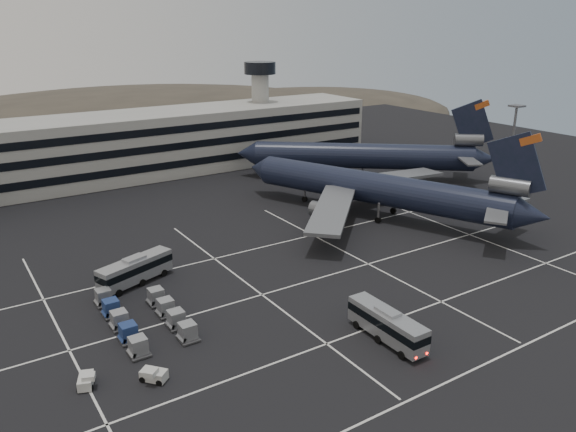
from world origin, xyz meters
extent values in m
plane|color=black|center=(0.00, 0.00, 0.00)|extent=(260.00, 260.00, 0.00)
cube|color=silver|center=(0.00, -22.00, 0.01)|extent=(90.00, 0.25, 0.01)
cube|color=silver|center=(0.00, -10.00, 0.01)|extent=(90.00, 0.25, 0.01)
cube|color=silver|center=(0.00, 4.00, 0.01)|extent=(90.00, 0.25, 0.01)
cube|color=silver|center=(0.00, 18.00, 0.01)|extent=(90.00, 0.25, 0.01)
cube|color=silver|center=(-30.00, 6.00, 0.01)|extent=(0.25, 55.00, 0.01)
cube|color=silver|center=(-6.00, 6.00, 0.01)|extent=(0.25, 55.00, 0.01)
cube|color=silver|center=(12.00, 6.00, 0.01)|extent=(0.25, 55.00, 0.01)
cube|color=silver|center=(34.00, 6.00, 0.01)|extent=(0.25, 55.00, 0.01)
cube|color=gray|center=(0.00, 72.00, 7.00)|extent=(120.00, 18.00, 14.00)
cube|color=black|center=(0.00, 62.95, 3.50)|extent=(118.00, 0.20, 1.60)
cube|color=black|center=(0.00, 62.95, 7.50)|extent=(118.00, 0.20, 1.60)
cube|color=black|center=(0.00, 62.95, 11.20)|extent=(118.00, 0.20, 1.60)
cylinder|color=gray|center=(35.00, 74.00, 11.00)|extent=(4.40, 4.40, 22.00)
cylinder|color=black|center=(35.00, 74.00, 22.50)|extent=(8.00, 8.00, 3.00)
ellipsoid|color=#38332B|center=(30.00, 170.00, -13.50)|extent=(252.00, 180.00, 44.00)
ellipsoid|color=#38332B|center=(110.00, 170.00, -9.00)|extent=(168.00, 120.00, 24.00)
cylinder|color=slate|center=(58.00, 15.00, 9.00)|extent=(0.50, 0.50, 18.00)
cube|color=slate|center=(58.00, 15.00, 18.10)|extent=(2.40, 2.40, 0.35)
cylinder|color=black|center=(27.25, 19.66, 5.20)|extent=(23.68, 46.45, 5.60)
cone|color=black|center=(17.14, 43.84, 5.20)|extent=(6.90, 6.31, 5.60)
cone|color=black|center=(37.47, -4.79, 5.20)|extent=(6.58, 6.56, 5.04)
cube|color=black|center=(36.12, -1.56, 12.60)|extent=(4.12, 8.93, 10.97)
cube|color=#B74D18|center=(36.70, -2.94, 16.80)|extent=(1.75, 3.19, 2.24)
cylinder|color=#595B60|center=(35.92, -1.10, 9.30)|extent=(4.81, 6.58, 2.70)
cube|color=slate|center=(31.86, -2.26, 5.80)|extent=(7.99, 6.90, 0.87)
cube|color=slate|center=(39.61, 0.99, 5.80)|extent=(7.97, 4.54, 0.87)
cube|color=slate|center=(14.94, 16.69, 4.40)|extent=(19.51, 19.38, 1.75)
cylinder|color=#595B60|center=(16.55, 20.61, 2.70)|extent=(4.61, 6.12, 2.70)
cube|color=slate|center=(38.01, 26.33, 4.40)|extent=(22.07, 5.76, 1.75)
cylinder|color=#595B60|center=(34.08, 27.94, 2.70)|extent=(4.61, 6.12, 2.70)
cylinder|color=slate|center=(21.32, 33.83, 2.20)|extent=(0.44, 0.44, 3.00)
cylinder|color=black|center=(21.32, 33.83, 0.55)|extent=(0.89, 1.21, 1.10)
cylinder|color=slate|center=(25.06, 16.58, 2.20)|extent=(0.44, 0.44, 3.00)
cylinder|color=black|center=(25.06, 16.58, 0.55)|extent=(0.89, 1.21, 1.10)
cylinder|color=slate|center=(30.97, 19.05, 2.20)|extent=(0.44, 0.44, 3.00)
cylinder|color=black|center=(30.97, 19.05, 0.55)|extent=(0.89, 1.21, 1.10)
cylinder|color=black|center=(42.08, 41.03, 5.20)|extent=(40.90, 34.47, 5.60)
cone|color=black|center=(21.67, 57.46, 5.20)|extent=(7.02, 7.18, 5.60)
cone|color=black|center=(62.72, 24.41, 5.20)|extent=(7.06, 7.06, 5.04)
cube|color=black|center=(59.99, 26.60, 12.60)|extent=(7.69, 6.33, 10.97)
cube|color=#B74D18|center=(61.16, 25.66, 16.80)|extent=(2.86, 2.45, 2.24)
cylinder|color=#595B60|center=(59.60, 26.92, 9.30)|extent=(6.37, 5.87, 2.70)
cube|color=slate|center=(56.58, 23.96, 5.80)|extent=(6.24, 8.14, 0.87)
cube|color=slate|center=(61.85, 30.50, 5.80)|extent=(7.84, 7.22, 0.87)
cylinder|color=slate|center=(42.08, 41.03, 2.20)|extent=(0.44, 0.44, 3.00)
cylinder|color=black|center=(42.08, 41.03, 0.55)|extent=(1.17, 1.08, 1.10)
cube|color=gray|center=(0.03, -12.92, 1.98)|extent=(2.46, 10.62, 2.89)
cube|color=black|center=(0.03, -12.92, 2.32)|extent=(2.52, 10.68, 0.92)
cube|color=gray|center=(0.03, -12.92, 3.60)|extent=(1.56, 2.90, 0.34)
cylinder|color=black|center=(-1.19, -16.63, 0.46)|extent=(0.31, 0.93, 0.93)
cylinder|color=black|center=(1.22, -16.64, 0.46)|extent=(0.31, 0.93, 0.93)
cylinder|color=black|center=(-1.17, -12.92, 0.46)|extent=(0.31, 0.93, 0.93)
cylinder|color=black|center=(1.24, -12.93, 0.46)|extent=(0.31, 0.93, 0.93)
cylinder|color=black|center=(-1.16, -9.20, 0.46)|extent=(0.31, 0.93, 0.93)
cylinder|color=black|center=(1.25, -9.21, 0.46)|extent=(0.31, 0.93, 0.93)
cube|color=#FF0C05|center=(-0.76, -18.24, 0.87)|extent=(0.24, 0.08, 0.21)
cube|color=#FF0C05|center=(0.78, -18.25, 0.87)|extent=(0.24, 0.08, 0.21)
cube|color=gray|center=(-18.50, 16.12, 2.03)|extent=(11.06, 6.10, 2.97)
cube|color=black|center=(-18.50, 16.12, 2.38)|extent=(11.14, 6.18, 0.94)
cube|color=gray|center=(-18.50, 16.12, 3.69)|extent=(3.33, 2.52, 0.35)
cylinder|color=black|center=(-14.50, 16.28, 0.47)|extent=(1.00, 0.63, 0.95)
cylinder|color=black|center=(-15.36, 18.60, 0.47)|extent=(1.00, 0.63, 0.95)
cylinder|color=black|center=(-18.07, 14.96, 0.47)|extent=(1.00, 0.63, 0.95)
cylinder|color=black|center=(-18.93, 17.28, 0.47)|extent=(1.00, 0.63, 0.95)
cylinder|color=black|center=(-21.65, 13.64, 0.47)|extent=(1.00, 0.63, 0.95)
cylinder|color=black|center=(-22.50, 15.95, 0.47)|extent=(1.00, 0.63, 0.95)
cube|color=beige|center=(-30.06, -3.36, 0.60)|extent=(2.09, 2.71, 0.98)
cube|color=beige|center=(-30.26, -3.86, 1.25)|extent=(1.47, 1.35, 0.54)
cylinder|color=black|center=(-30.93, -3.95, 0.31)|extent=(0.44, 0.66, 0.61)
cylinder|color=black|center=(-29.82, -4.39, 0.31)|extent=(0.44, 0.66, 0.61)
cylinder|color=black|center=(-30.30, -2.33, 0.31)|extent=(0.44, 0.66, 0.61)
cylinder|color=black|center=(-29.18, -2.76, 0.31)|extent=(0.44, 0.66, 0.61)
cube|color=beige|center=(-24.22, -6.07, 0.63)|extent=(2.67, 2.80, 1.03)
cube|color=beige|center=(-23.85, -6.50, 1.31)|extent=(1.62, 1.60, 0.57)
cylinder|color=black|center=(-24.10, -7.17, 0.32)|extent=(0.61, 0.65, 0.64)
cylinder|color=black|center=(-23.15, -6.36, 0.32)|extent=(0.61, 0.65, 0.64)
cylinder|color=black|center=(-25.29, -5.78, 0.32)|extent=(0.61, 0.65, 0.64)
cylinder|color=black|center=(-24.33, -4.97, 0.32)|extent=(0.61, 0.65, 0.64)
cube|color=#2D2D30|center=(-23.98, -0.88, 0.18)|extent=(2.14, 2.47, 0.20)
cylinder|color=black|center=(-23.98, -0.88, 0.11)|extent=(0.11, 0.22, 0.22)
cube|color=#919499|center=(-23.98, -0.88, 1.17)|extent=(1.74, 1.74, 1.78)
cube|color=#2D2D30|center=(-18.41, -0.94, 0.18)|extent=(2.14, 2.47, 0.20)
cylinder|color=black|center=(-18.41, -0.94, 0.11)|extent=(0.11, 0.22, 0.22)
cube|color=#919499|center=(-18.41, -0.94, 1.17)|extent=(1.74, 1.74, 1.78)
cube|color=#2D2D30|center=(-23.95, 2.46, 0.18)|extent=(2.14, 2.47, 0.20)
cylinder|color=black|center=(-23.95, 2.46, 0.11)|extent=(0.11, 0.22, 0.22)
cube|color=navy|center=(-23.95, 2.46, 1.17)|extent=(1.74, 1.74, 1.78)
cube|color=#2D2D30|center=(-18.38, 2.41, 0.18)|extent=(2.14, 2.47, 0.20)
cylinder|color=black|center=(-18.38, 2.41, 0.11)|extent=(0.11, 0.22, 0.22)
cube|color=#919499|center=(-18.38, 2.41, 1.17)|extent=(1.74, 1.74, 1.78)
cube|color=#2D2D30|center=(-23.92, 5.80, 0.18)|extent=(2.14, 2.47, 0.20)
cylinder|color=black|center=(-23.92, 5.80, 0.11)|extent=(0.11, 0.22, 0.22)
cube|color=#919499|center=(-23.92, 5.80, 1.17)|extent=(1.74, 1.74, 1.78)
cube|color=#2D2D30|center=(-18.35, 5.75, 0.18)|extent=(2.14, 2.47, 0.20)
cylinder|color=black|center=(-18.35, 5.75, 0.11)|extent=(0.11, 0.22, 0.22)
cube|color=#919499|center=(-18.35, 5.75, 1.17)|extent=(1.74, 1.74, 1.78)
cube|color=#2D2D30|center=(-23.89, 9.15, 0.18)|extent=(2.14, 2.47, 0.20)
cylinder|color=black|center=(-23.89, 9.15, 0.11)|extent=(0.11, 0.22, 0.22)
cube|color=navy|center=(-23.89, 9.15, 1.17)|extent=(1.74, 1.74, 1.78)
cube|color=#2D2D30|center=(-18.31, 9.09, 0.18)|extent=(2.14, 2.47, 0.20)
cylinder|color=black|center=(-18.31, 9.09, 0.11)|extent=(0.11, 0.22, 0.22)
cube|color=#919499|center=(-18.31, 9.09, 1.17)|extent=(1.74, 1.74, 1.78)
cube|color=#2D2D30|center=(-23.85, 12.49, 0.18)|extent=(2.14, 2.47, 0.20)
cylinder|color=black|center=(-23.85, 12.49, 0.11)|extent=(0.11, 0.22, 0.22)
cube|color=#919499|center=(-23.85, 12.49, 1.17)|extent=(1.74, 1.74, 1.78)
camera|label=1|loc=(-38.72, -52.57, 33.33)|focal=35.00mm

